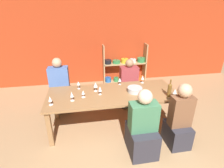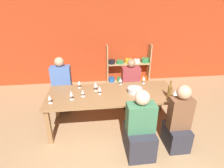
{
  "view_description": "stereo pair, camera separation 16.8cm",
  "coord_description": "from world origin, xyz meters",
  "px_view_note": "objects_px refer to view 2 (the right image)",
  "views": [
    {
      "loc": [
        -0.69,
        -1.55,
        2.29
      ],
      "look_at": [
        -0.15,
        1.55,
        0.89
      ],
      "focal_mm": 28.0,
      "sensor_mm": 36.0,
      "label": 1
    },
    {
      "loc": [
        -0.53,
        -1.57,
        2.29
      ],
      "look_at": [
        -0.15,
        1.55,
        0.89
      ],
      "focal_mm": 28.0,
      "sensor_mm": 36.0,
      "label": 2
    }
  ],
  "objects_px": {
    "wine_glass_white_a": "(144,78)",
    "wine_glass_white_c": "(83,92)",
    "wine_glass_white_b": "(175,93)",
    "person_near_a": "(178,125)",
    "wine_glass_empty_a": "(121,80)",
    "person_far_a": "(130,88)",
    "person_near_b": "(140,132)",
    "wine_glass_red_b": "(79,83)",
    "wine_glass_white_d": "(100,89)",
    "person_far_b": "(63,89)",
    "shelf_unit": "(129,69)",
    "dining_table": "(113,96)",
    "wine_glass_empty_c": "(96,85)",
    "wine_glass_red_a": "(50,98)",
    "wine_glass_empty_b": "(71,94)",
    "wine_bottle_green": "(170,91)",
    "mixing_bowl": "(135,90)"
  },
  "relations": [
    {
      "from": "dining_table",
      "to": "wine_glass_white_a",
      "type": "bearing_deg",
      "value": 27.51
    },
    {
      "from": "wine_glass_white_d",
      "to": "shelf_unit",
      "type": "bearing_deg",
      "value": 64.56
    },
    {
      "from": "wine_glass_white_d",
      "to": "person_near_b",
      "type": "height_order",
      "value": "person_near_b"
    },
    {
      "from": "wine_glass_empty_b",
      "to": "person_far_b",
      "type": "relative_size",
      "value": 0.14
    },
    {
      "from": "dining_table",
      "to": "wine_glass_white_d",
      "type": "height_order",
      "value": "wine_glass_white_d"
    },
    {
      "from": "wine_glass_empty_b",
      "to": "wine_bottle_green",
      "type": "bearing_deg",
      "value": -4.66
    },
    {
      "from": "mixing_bowl",
      "to": "wine_glass_white_c",
      "type": "xyz_separation_m",
      "value": [
        -1.01,
        -0.05,
        0.04
      ]
    },
    {
      "from": "wine_glass_red_a",
      "to": "wine_glass_red_b",
      "type": "distance_m",
      "value": 0.74
    },
    {
      "from": "wine_glass_white_c",
      "to": "person_far_a",
      "type": "height_order",
      "value": "person_far_a"
    },
    {
      "from": "wine_glass_empty_c",
      "to": "wine_glass_white_d",
      "type": "xyz_separation_m",
      "value": [
        0.07,
        -0.15,
        -0.02
      ]
    },
    {
      "from": "mixing_bowl",
      "to": "wine_bottle_green",
      "type": "xyz_separation_m",
      "value": [
        0.58,
        -0.29,
        0.09
      ]
    },
    {
      "from": "dining_table",
      "to": "wine_glass_white_b",
      "type": "relative_size",
      "value": 16.76
    },
    {
      "from": "wine_glass_empty_a",
      "to": "wine_glass_white_d",
      "type": "relative_size",
      "value": 0.89
    },
    {
      "from": "shelf_unit",
      "to": "wine_glass_red_a",
      "type": "height_order",
      "value": "shelf_unit"
    },
    {
      "from": "wine_glass_empty_c",
      "to": "person_near_b",
      "type": "xyz_separation_m",
      "value": [
        0.66,
        -0.96,
        -0.45
      ]
    },
    {
      "from": "wine_glass_white_a",
      "to": "wine_glass_white_b",
      "type": "distance_m",
      "value": 0.81
    },
    {
      "from": "mixing_bowl",
      "to": "wine_bottle_green",
      "type": "relative_size",
      "value": 0.87
    },
    {
      "from": "wine_glass_white_a",
      "to": "person_near_a",
      "type": "height_order",
      "value": "person_near_a"
    },
    {
      "from": "shelf_unit",
      "to": "wine_glass_empty_c",
      "type": "xyz_separation_m",
      "value": [
        -1.12,
        -2.04,
        0.43
      ]
    },
    {
      "from": "wine_glass_empty_c",
      "to": "person_far_b",
      "type": "relative_size",
      "value": 0.15
    },
    {
      "from": "wine_glass_empty_a",
      "to": "person_far_b",
      "type": "distance_m",
      "value": 1.47
    },
    {
      "from": "wine_glass_red_a",
      "to": "wine_glass_white_b",
      "type": "bearing_deg",
      "value": -2.09
    },
    {
      "from": "dining_table",
      "to": "person_near_a",
      "type": "bearing_deg",
      "value": -36.39
    },
    {
      "from": "wine_glass_empty_b",
      "to": "wine_glass_red_b",
      "type": "bearing_deg",
      "value": 76.4
    },
    {
      "from": "wine_glass_empty_a",
      "to": "person_far_a",
      "type": "xyz_separation_m",
      "value": [
        0.32,
        0.43,
        -0.42
      ]
    },
    {
      "from": "wine_glass_white_d",
      "to": "person_far_b",
      "type": "relative_size",
      "value": 0.14
    },
    {
      "from": "wine_glass_red_b",
      "to": "person_far_a",
      "type": "height_order",
      "value": "person_far_a"
    },
    {
      "from": "wine_glass_white_c",
      "to": "wine_glass_white_d",
      "type": "distance_m",
      "value": 0.33
    },
    {
      "from": "wine_glass_empty_a",
      "to": "wine_glass_white_d",
      "type": "bearing_deg",
      "value": -139.94
    },
    {
      "from": "person_far_b",
      "to": "wine_bottle_green",
      "type": "bearing_deg",
      "value": 150.59
    },
    {
      "from": "wine_glass_red_a",
      "to": "wine_glass_empty_c",
      "type": "distance_m",
      "value": 0.9
    },
    {
      "from": "wine_glass_empty_b",
      "to": "wine_glass_red_a",
      "type": "height_order",
      "value": "wine_glass_empty_b"
    },
    {
      "from": "wine_glass_white_a",
      "to": "wine_glass_white_c",
      "type": "xyz_separation_m",
      "value": [
        -1.3,
        -0.45,
        -0.02
      ]
    },
    {
      "from": "dining_table",
      "to": "person_far_b",
      "type": "xyz_separation_m",
      "value": [
        -1.11,
        0.88,
        -0.21
      ]
    },
    {
      "from": "shelf_unit",
      "to": "person_near_a",
      "type": "relative_size",
      "value": 1.17
    },
    {
      "from": "person_near_b",
      "to": "person_far_a",
      "type": "bearing_deg",
      "value": 82.94
    },
    {
      "from": "dining_table",
      "to": "mixing_bowl",
      "type": "relative_size",
      "value": 8.51
    },
    {
      "from": "wine_glass_red_b",
      "to": "wine_glass_white_d",
      "type": "xyz_separation_m",
      "value": [
        0.4,
        -0.33,
        -0.0
      ]
    },
    {
      "from": "wine_glass_white_a",
      "to": "person_far_a",
      "type": "xyz_separation_m",
      "value": [
        -0.19,
        0.43,
        -0.44
      ]
    },
    {
      "from": "wine_glass_white_b",
      "to": "wine_glass_red_a",
      "type": "xyz_separation_m",
      "value": [
        -2.24,
        0.08,
        0.01
      ]
    },
    {
      "from": "wine_glass_empty_c",
      "to": "wine_glass_empty_a",
      "type": "bearing_deg",
      "value": 24.05
    },
    {
      "from": "wine_glass_empty_a",
      "to": "dining_table",
      "type": "bearing_deg",
      "value": -119.78
    },
    {
      "from": "wine_glass_white_d",
      "to": "person_near_b",
      "type": "relative_size",
      "value": 0.15
    },
    {
      "from": "shelf_unit",
      "to": "wine_glass_white_c",
      "type": "bearing_deg",
      "value": -121.19
    },
    {
      "from": "wine_glass_white_c",
      "to": "person_far_b",
      "type": "relative_size",
      "value": 0.11
    },
    {
      "from": "wine_bottle_green",
      "to": "shelf_unit",
      "type": "bearing_deg",
      "value": 95.01
    },
    {
      "from": "wine_glass_white_a",
      "to": "wine_glass_white_c",
      "type": "distance_m",
      "value": 1.38
    },
    {
      "from": "wine_glass_white_c",
      "to": "person_far_a",
      "type": "relative_size",
      "value": 0.12
    },
    {
      "from": "wine_glass_red_a",
      "to": "wine_glass_white_d",
      "type": "xyz_separation_m",
      "value": [
        0.88,
        0.24,
        0.0
      ]
    },
    {
      "from": "wine_bottle_green",
      "to": "person_far_b",
      "type": "distance_m",
      "value": 2.47
    }
  ]
}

